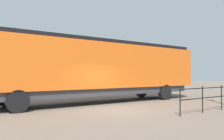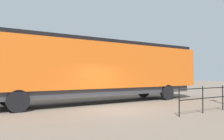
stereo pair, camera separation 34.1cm
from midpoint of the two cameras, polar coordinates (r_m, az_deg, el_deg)
name	(u,v)px [view 1 (the left image)]	position (r m, az deg, el deg)	size (l,w,h in m)	color
ground_plane	(116,110)	(12.19, 0.14, -9.76)	(120.00, 120.00, 0.00)	#756656
locomotive	(103,68)	(15.47, -2.78, 0.47)	(2.86, 16.11, 4.05)	orange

